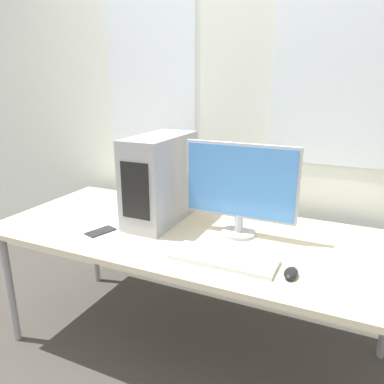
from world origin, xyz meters
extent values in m
cube|color=silver|center=(0.00, 1.02, 1.35)|extent=(8.00, 0.06, 2.70)
cube|color=white|center=(-0.55, 0.99, 1.51)|extent=(0.63, 0.01, 1.03)
cube|color=white|center=(0.55, 0.99, 1.51)|extent=(0.63, 0.01, 1.03)
cube|color=beige|center=(0.00, 0.44, 0.69)|extent=(2.07, 0.89, 0.03)
cylinder|color=#99999E|center=(-0.96, 0.08, 0.34)|extent=(0.04, 0.04, 0.68)
cylinder|color=#99999E|center=(-0.96, 0.81, 0.34)|extent=(0.04, 0.04, 0.68)
cube|color=#9E9EA3|center=(-0.23, 0.53, 0.94)|extent=(0.22, 0.49, 0.47)
cube|color=black|center=(-0.23, 0.28, 0.94)|extent=(0.15, 0.00, 0.28)
cylinder|color=#B7B7BC|center=(0.22, 0.52, 0.71)|extent=(0.17, 0.17, 0.02)
cylinder|color=#B7B7BC|center=(0.22, 0.52, 0.76)|extent=(0.04, 0.04, 0.09)
cube|color=#B7B7BC|center=(0.22, 0.52, 0.98)|extent=(0.56, 0.03, 0.37)
cube|color=#4C8CD8|center=(0.22, 0.50, 0.98)|extent=(0.54, 0.00, 0.34)
cube|color=silver|center=(0.25, 0.21, 0.71)|extent=(0.45, 0.17, 0.02)
cube|color=white|center=(0.25, 0.21, 0.73)|extent=(0.42, 0.15, 0.00)
ellipsoid|color=black|center=(0.54, 0.20, 0.72)|extent=(0.05, 0.10, 0.03)
cube|color=#232328|center=(-0.43, 0.24, 0.71)|extent=(0.11, 0.16, 0.01)
cube|color=white|center=(-0.45, 0.22, 0.70)|extent=(0.33, 0.36, 0.00)
camera|label=1|loc=(0.74, -1.16, 1.46)|focal=35.00mm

